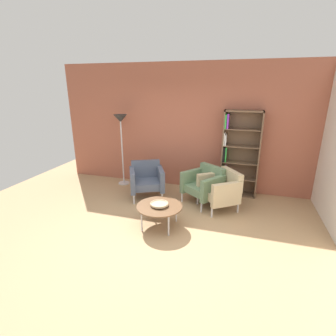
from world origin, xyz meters
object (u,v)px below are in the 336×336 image
(decorative_bowl, at_px, (159,204))
(armchair_near_window, at_px, (221,189))
(bookshelf_tall, at_px, (237,154))
(coffee_table_low, at_px, (159,207))
(armchair_by_bookshelf, at_px, (204,184))
(armchair_corner_red, at_px, (147,179))
(floor_lamp_torchiere, at_px, (121,127))

(decorative_bowl, xyz_separation_m, armchair_near_window, (0.95, 1.04, -0.02))
(bookshelf_tall, xyz_separation_m, coffee_table_low, (-1.20, -1.87, -0.57))
(decorative_bowl, bearing_deg, armchair_by_bookshelf, 63.60)
(coffee_table_low, bearing_deg, armchair_by_bookshelf, 63.60)
(decorative_bowl, relative_size, armchair_corner_red, 0.35)
(armchair_by_bookshelf, height_order, armchair_corner_red, same)
(armchair_near_window, bearing_deg, decorative_bowl, -79.25)
(coffee_table_low, bearing_deg, floor_lamp_torchiere, 132.18)
(floor_lamp_torchiere, bearing_deg, bookshelf_tall, 3.59)
(armchair_by_bookshelf, bearing_deg, coffee_table_low, -79.84)
(armchair_by_bookshelf, bearing_deg, decorative_bowl, -79.84)
(armchair_corner_red, distance_m, armchair_near_window, 1.64)
(bookshelf_tall, bearing_deg, coffee_table_low, -122.64)
(coffee_table_low, distance_m, armchair_near_window, 1.41)
(decorative_bowl, distance_m, armchair_corner_red, 1.32)
(armchair_corner_red, bearing_deg, floor_lamp_torchiere, 120.49)
(decorative_bowl, height_order, armchair_by_bookshelf, armchair_by_bookshelf)
(coffee_table_low, distance_m, floor_lamp_torchiere, 2.53)
(armchair_near_window, xyz_separation_m, floor_lamp_torchiere, (-2.49, 0.66, 1.03))
(bookshelf_tall, relative_size, floor_lamp_torchiere, 1.09)
(bookshelf_tall, relative_size, armchair_corner_red, 2.07)
(armchair_corner_red, relative_size, floor_lamp_torchiere, 0.53)
(bookshelf_tall, height_order, armchair_by_bookshelf, bookshelf_tall)
(armchair_by_bookshelf, height_order, floor_lamp_torchiere, floor_lamp_torchiere)
(bookshelf_tall, distance_m, armchair_by_bookshelf, 1.04)
(armchair_by_bookshelf, bearing_deg, armchair_near_window, 13.18)
(coffee_table_low, relative_size, decorative_bowl, 2.50)
(bookshelf_tall, distance_m, armchair_near_window, 1.01)
(decorative_bowl, xyz_separation_m, armchair_by_bookshelf, (0.59, 1.19, -0.02))
(armchair_corner_red, bearing_deg, decorative_bowl, -84.63)
(armchair_by_bookshelf, bearing_deg, bookshelf_tall, 84.70)
(bookshelf_tall, relative_size, decorative_bowl, 5.94)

